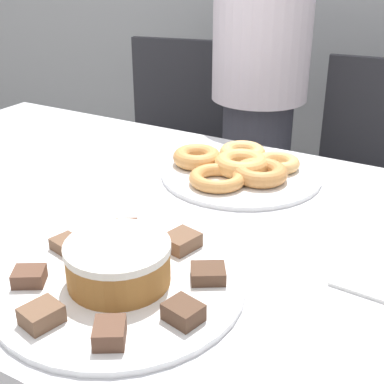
{
  "coord_description": "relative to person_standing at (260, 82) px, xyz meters",
  "views": [
    {
      "loc": [
        0.51,
        -0.77,
        1.24
      ],
      "look_at": [
        0.07,
        0.0,
        0.82
      ],
      "focal_mm": 50.0,
      "sensor_mm": 36.0,
      "label": 1
    }
  ],
  "objects": [
    {
      "name": "person_standing",
      "position": [
        0.0,
        0.0,
        0.0
      ],
      "size": [
        0.31,
        0.31,
        1.57
      ],
      "color": "#383842",
      "rests_on": "ground_plane"
    },
    {
      "name": "lamington_0",
      "position": [
        0.1,
        -1.04,
        -0.05
      ],
      "size": [
        0.06,
        0.05,
        0.02
      ],
      "rotation": [
        0.0,
        0.0,
        2.91
      ],
      "color": "brown",
      "rests_on": "plate_cake"
    },
    {
      "name": "table",
      "position": [
        0.15,
        -0.84,
        -0.16
      ],
      "size": [
        1.66,
        0.91,
        0.76
      ],
      "color": "silver",
      "rests_on": "ground_plane"
    },
    {
      "name": "lamington_5",
      "position": [
        0.35,
        -1.0,
        -0.05
      ],
      "size": [
        0.07,
        0.07,
        0.02
      ],
      "rotation": [
        0.0,
        0.0,
        6.84
      ],
      "color": "#513828",
      "rests_on": "plate_cake"
    },
    {
      "name": "lamington_7",
      "position": [
        0.16,
        -0.96,
        -0.05
      ],
      "size": [
        0.06,
        0.06,
        0.03
      ],
      "rotation": [
        0.0,
        0.0,
        8.41
      ],
      "color": "brown",
      "rests_on": "plate_cake"
    },
    {
      "name": "donut_0",
      "position": [
        0.21,
        -0.59,
        -0.04
      ],
      "size": [
        0.12,
        0.12,
        0.04
      ],
      "color": "tan",
      "rests_on": "plate_donuts"
    },
    {
      "name": "office_chair_right",
      "position": [
        0.38,
        0.08,
        -0.4
      ],
      "size": [
        0.49,
        0.49,
        0.9
      ],
      "rotation": [
        0.0,
        0.0,
        0.12
      ],
      "color": "black",
      "rests_on": "ground_plane"
    },
    {
      "name": "plate_cake",
      "position": [
        0.23,
        -1.07,
        -0.06
      ],
      "size": [
        0.39,
        0.39,
        0.01
      ],
      "color": "white",
      "rests_on": "table"
    },
    {
      "name": "frosted_cake",
      "position": [
        0.23,
        -1.07,
        -0.03
      ],
      "size": [
        0.16,
        0.16,
        0.07
      ],
      "color": "#9E662D",
      "rests_on": "plate_cake"
    },
    {
      "name": "lamington_4",
      "position": [
        0.36,
        -1.1,
        -0.05
      ],
      "size": [
        0.06,
        0.05,
        0.03
      ],
      "rotation": [
        0.0,
        0.0,
        6.05
      ],
      "color": "#513828",
      "rests_on": "plate_cake"
    },
    {
      "name": "lamington_1",
      "position": [
        0.12,
        -1.14,
        -0.05
      ],
      "size": [
        0.06,
        0.06,
        0.02
      ],
      "rotation": [
        0.0,
        0.0,
        3.69
      ],
      "color": "brown",
      "rests_on": "plate_cake"
    },
    {
      "name": "office_chair_left",
      "position": [
        -0.4,
        0.08,
        -0.4
      ],
      "size": [
        0.53,
        0.53,
        0.9
      ],
      "rotation": [
        0.0,
        0.0,
        0.23
      ],
      "color": "black",
      "rests_on": "ground_plane"
    },
    {
      "name": "plate_donuts",
      "position": [
        0.21,
        -0.59,
        -0.06
      ],
      "size": [
        0.36,
        0.36,
        0.01
      ],
      "color": "white",
      "rests_on": "table"
    },
    {
      "name": "lamington_3",
      "position": [
        0.3,
        -1.19,
        -0.05
      ],
      "size": [
        0.06,
        0.06,
        0.03
      ],
      "rotation": [
        0.0,
        0.0,
        5.26
      ],
      "color": "brown",
      "rests_on": "plate_cake"
    },
    {
      "name": "lamington_2",
      "position": [
        0.2,
        -1.2,
        -0.05
      ],
      "size": [
        0.05,
        0.06,
        0.03
      ],
      "rotation": [
        0.0,
        0.0,
        4.48
      ],
      "color": "brown",
      "rests_on": "plate_cake"
    },
    {
      "name": "donut_4",
      "position": [
        0.1,
        -0.6,
        -0.04
      ],
      "size": [
        0.11,
        0.11,
        0.04
      ],
      "color": "#D18E4C",
      "rests_on": "plate_donuts"
    },
    {
      "name": "lamington_6",
      "position": [
        0.26,
        -0.94,
        -0.05
      ],
      "size": [
        0.06,
        0.07,
        0.03
      ],
      "rotation": [
        0.0,
        0.0,
        7.62
      ],
      "color": "brown",
      "rests_on": "plate_cake"
    },
    {
      "name": "napkin",
      "position": [
        0.57,
        -0.87,
        -0.07
      ],
      "size": [
        0.12,
        0.1,
        0.01
      ],
      "color": "white",
      "rests_on": "table"
    },
    {
      "name": "donut_3",
      "position": [
        0.18,
        -0.52,
        -0.04
      ],
      "size": [
        0.11,
        0.11,
        0.03
      ],
      "color": "#E5AD66",
      "rests_on": "plate_donuts"
    },
    {
      "name": "donut_1",
      "position": [
        0.27,
        -0.61,
        -0.04
      ],
      "size": [
        0.12,
        0.12,
        0.04
      ],
      "color": "#C68447",
      "rests_on": "plate_donuts"
    },
    {
      "name": "donut_5",
      "position": [
        0.19,
        -0.68,
        -0.05
      ],
      "size": [
        0.12,
        0.12,
        0.03
      ],
      "color": "#D18E4C",
      "rests_on": "plate_donuts"
    },
    {
      "name": "donut_2",
      "position": [
        0.27,
        -0.53,
        -0.05
      ],
      "size": [
        0.1,
        0.1,
        0.03
      ],
      "color": "#E5AD66",
      "rests_on": "plate_donuts"
    }
  ]
}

